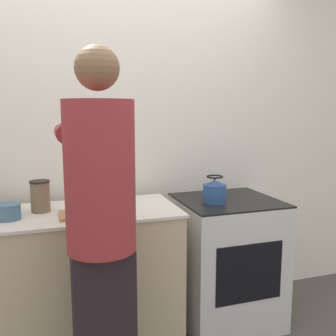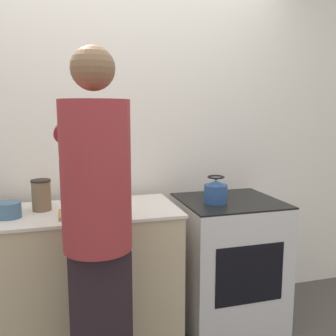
{
  "view_description": "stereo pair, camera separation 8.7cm",
  "coord_description": "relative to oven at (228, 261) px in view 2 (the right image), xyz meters",
  "views": [
    {
      "loc": [
        -0.49,
        -1.97,
        1.52
      ],
      "look_at": [
        0.23,
        0.2,
        1.16
      ],
      "focal_mm": 40.0,
      "sensor_mm": 36.0,
      "label": 1
    },
    {
      "loc": [
        -0.4,
        -2.0,
        1.52
      ],
      "look_at": [
        0.23,
        0.2,
        1.16
      ],
      "focal_mm": 40.0,
      "sensor_mm": 36.0,
      "label": 2
    }
  ],
  "objects": [
    {
      "name": "cutting_board",
      "position": [
        -0.95,
        -0.14,
        0.47
      ],
      "size": [
        0.39,
        0.21,
        0.02
      ],
      "color": "#A87A4C",
      "rests_on": "counter"
    },
    {
      "name": "kettle",
      "position": [
        -0.13,
        -0.05,
        0.53
      ],
      "size": [
        0.16,
        0.16,
        0.18
      ],
      "color": "#284C8C",
      "rests_on": "oven"
    },
    {
      "name": "knife",
      "position": [
        -0.98,
        -0.14,
        0.48
      ],
      "size": [
        0.22,
        0.05,
        0.01
      ],
      "rotation": [
        0.0,
        0.0,
        -0.09
      ],
      "color": "silver",
      "rests_on": "cutting_board"
    },
    {
      "name": "counter",
      "position": [
        -1.1,
        -0.03,
        0.01
      ],
      "size": [
        1.36,
        0.6,
        0.91
      ],
      "color": "#C6B28E",
      "rests_on": "ground_plane"
    },
    {
      "name": "oven",
      "position": [
        0.0,
        0.0,
        0.0
      ],
      "size": [
        0.67,
        0.64,
        0.9
      ],
      "color": "silver",
      "rests_on": "ground_plane"
    },
    {
      "name": "person",
      "position": [
        -0.96,
        -0.55,
        0.54
      ],
      "size": [
        0.37,
        0.61,
        1.81
      ],
      "color": "black",
      "rests_on": "ground_plane"
    },
    {
      "name": "canister_jar",
      "position": [
        -1.24,
        0.02,
        0.56
      ],
      "size": [
        0.12,
        0.12,
        0.19
      ],
      "color": "#756047",
      "rests_on": "counter"
    },
    {
      "name": "wall_back",
      "position": [
        -0.71,
        0.39,
        0.85
      ],
      "size": [
        8.0,
        0.05,
        2.6
      ],
      "color": "white",
      "rests_on": "ground_plane"
    },
    {
      "name": "bowl_prep",
      "position": [
        -1.41,
        -0.09,
        0.51
      ],
      "size": [
        0.13,
        0.13,
        0.09
      ],
      "color": "#426684",
      "rests_on": "counter"
    }
  ]
}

